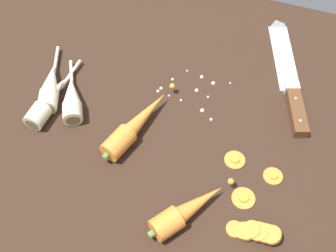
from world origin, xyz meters
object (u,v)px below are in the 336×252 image
chefs_knife (287,69)px  parsnip_mid_right (72,99)px  parsnip_front (48,101)px  carrot_slice_stray_mid (273,176)px  carrot_slice_stray_far (243,198)px  whole_carrot (135,125)px  parsnip_mid_left (50,86)px  whole_carrot_second (186,211)px  carrot_slice_stray_near (235,160)px  carrot_slice_stack (254,232)px

chefs_knife → parsnip_mid_right: (-40.12, -24.41, 1.33)cm
parsnip_front → carrot_slice_stray_mid: (46.82, -0.49, -1.62)cm
chefs_knife → carrot_slice_stray_far: 33.36cm
whole_carrot → parsnip_mid_left: (-20.56, 3.25, -0.12)cm
whole_carrot → whole_carrot_second: same height
whole_carrot_second → carrot_slice_stray_mid: 18.15cm
chefs_knife → whole_carrot: whole_carrot is taller
chefs_knife → whole_carrot_second: whole_carrot_second is taller
carrot_slice_stray_mid → carrot_slice_stray_far: 7.43cm
whole_carrot_second → parsnip_mid_right: 33.57cm
parsnip_front → carrot_slice_stray_near: parsnip_front is taller
whole_carrot → parsnip_mid_left: whole_carrot is taller
chefs_knife → carrot_slice_stack: size_ratio=3.69×
parsnip_mid_right → carrot_slice_stray_mid: (42.58, -2.70, -1.62)cm
carrot_slice_stack → carrot_slice_stray_near: size_ratio=2.30×
parsnip_mid_right → carrot_slice_stray_mid: parsnip_mid_right is taller
carrot_slice_stack → whole_carrot: bearing=154.3°
parsnip_mid_right → carrot_slice_stray_mid: bearing=-3.6°
parsnip_front → carrot_slice_stack: 47.52cm
parsnip_mid_left → chefs_knife: bearing=26.6°
carrot_slice_stack → carrot_slice_stray_far: 6.63cm
chefs_knife → parsnip_mid_right: bearing=-148.7°
chefs_knife → whole_carrot: bearing=-134.0°
whole_carrot → carrot_slice_stack: size_ratio=2.35×
whole_carrot → carrot_slice_stray_near: bearing=0.3°
carrot_slice_stray_far → chefs_knife: bearing=87.2°
parsnip_front → parsnip_mid_left: 3.94cm
carrot_slice_stray_near → chefs_knife: bearing=79.0°
carrot_slice_stray_near → parsnip_mid_right: bearing=177.2°
carrot_slice_stray_mid → whole_carrot_second: bearing=-135.1°
carrot_slice_stray_far → parsnip_front: bearing=171.1°
parsnip_mid_right → carrot_slice_stray_mid: 42.69cm
whole_carrot_second → carrot_slice_stray_mid: size_ratio=4.19×
chefs_knife → carrot_slice_stray_mid: size_ratio=9.34×
chefs_knife → parsnip_mid_left: parsnip_mid_left is taller
parsnip_front → parsnip_mid_left: size_ratio=1.09×
carrot_slice_stack → carrot_slice_stray_mid: carrot_slice_stack is taller
whole_carrot_second → carrot_slice_stray_near: size_ratio=3.81×
chefs_knife → carrot_slice_stray_near: bearing=-101.0°
chefs_knife → carrot_slice_stray_mid: (2.46, -27.12, -0.29)cm
whole_carrot → carrot_slice_stray_far: (23.71, -7.07, -1.74)cm
carrot_slice_stray_near → carrot_slice_stack: bearing=-63.3°
carrot_slice_stack → carrot_slice_stray_far: (-3.10, 5.81, -0.76)cm
parsnip_mid_left → whole_carrot_second: bearing=-25.4°
parsnip_front → carrot_slice_stack: size_ratio=2.14×
chefs_knife → carrot_slice_stray_near: chefs_knife is taller
parsnip_mid_right → carrot_slice_stray_far: bearing=-13.0°
chefs_knife → whole_carrot_second: size_ratio=2.23×
parsnip_mid_right → carrot_slice_stack: parsnip_mid_right is taller
whole_carrot → carrot_slice_stray_mid: bearing=-1.8°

